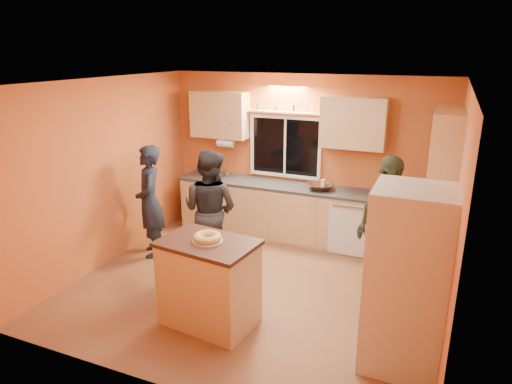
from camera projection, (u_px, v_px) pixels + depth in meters
The scene contains 14 objects.
ground at pixel (254, 287), 5.92m from camera, with size 4.50×4.50×0.00m, color brown.
room_shell at pixel (276, 160), 5.75m from camera, with size 4.54×4.04×2.61m.
back_counter at pixel (297, 213), 7.28m from camera, with size 4.23×0.62×0.90m.
right_counter at pixel (419, 266), 5.51m from camera, with size 0.62×1.84×0.90m.
refrigerator at pixel (407, 280), 4.25m from camera, with size 0.72×0.70×1.80m, color silver.
island at pixel (209, 282), 5.03m from camera, with size 1.10×0.82×0.99m.
bundt_pastry at pixel (207, 238), 4.87m from camera, with size 0.31×0.31×0.09m, color #DEB55B.
person_left at pixel (150, 202), 6.65m from camera, with size 0.61×0.40×1.66m, color black.
person_center at pixel (210, 210), 6.25m from camera, with size 0.82×0.64×1.69m, color black.
person_right at pixel (385, 225), 5.65m from camera, with size 1.03×0.43×1.76m, color #313823.
mixing_bowl at pixel (320, 186), 6.97m from camera, with size 0.39×0.39×0.09m, color black.
utensil_crock at pixel (215, 172), 7.65m from camera, with size 0.14×0.14×0.17m, color beige.
potted_plant at pixel (424, 242), 4.76m from camera, with size 0.25×0.22×0.28m, color gray.
red_box at pixel (421, 229), 5.37m from camera, with size 0.16×0.12×0.07m, color #A72A19.
Camera 1 is at (2.07, -4.85, 2.97)m, focal length 32.00 mm.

